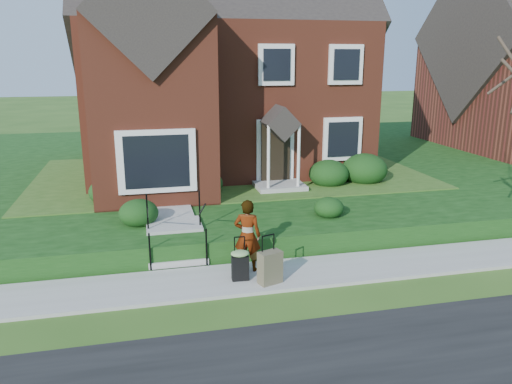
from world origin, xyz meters
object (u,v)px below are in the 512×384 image
object	(u,v)px
front_steps	(175,237)
suitcase_olive	(270,267)
woman	(247,235)
suitcase_black	(240,263)

from	to	relation	value
front_steps	suitcase_olive	size ratio (longest dim) A/B	1.86
woman	suitcase_black	bearing A→B (deg)	83.35
woman	suitcase_black	distance (m)	0.72
suitcase_black	front_steps	bearing A→B (deg)	125.43
suitcase_black	woman	bearing A→B (deg)	63.78
front_steps	suitcase_olive	xyz separation A→B (m)	(1.86, -2.27, -0.03)
suitcase_olive	woman	bearing A→B (deg)	93.42
woman	suitcase_olive	world-z (taller)	woman
front_steps	suitcase_black	xyz separation A→B (m)	(1.26, -1.97, -0.01)
front_steps	woman	world-z (taller)	woman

